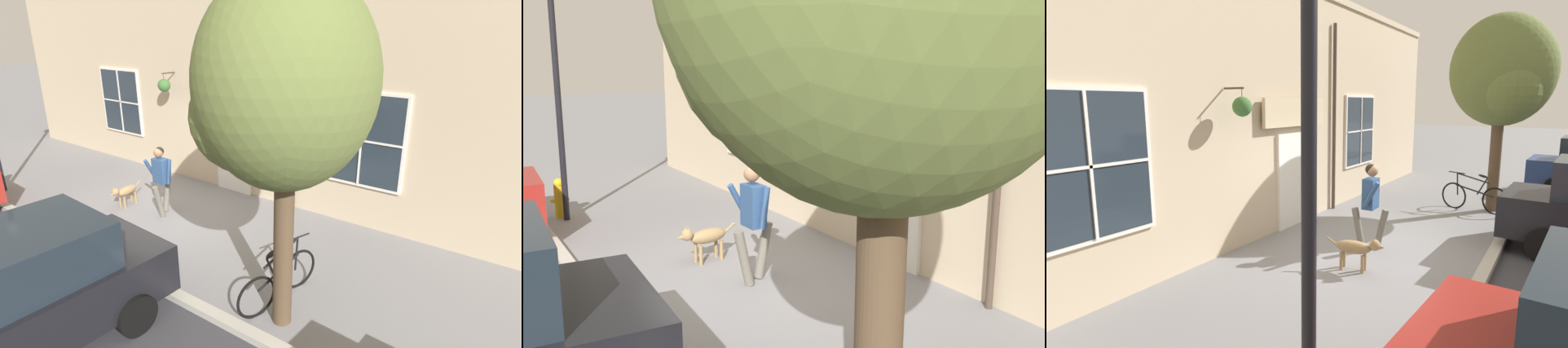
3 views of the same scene
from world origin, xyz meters
The scene contains 7 objects.
ground_plane centered at (0.00, 0.00, 0.00)m, with size 90.00×90.00×0.00m, color gray.
storefront_facade centered at (-2.34, 0.01, 2.67)m, with size 0.95×18.00×5.35m.
pedestrian_walking centered at (-0.08, 0.05, 0.98)m, with size 0.69×0.55×1.64m.
dog_on_leash centered at (0.17, -1.03, 0.39)m, with size 1.01×0.33×0.60m.
street_tree_by_curb centered at (1.48, 4.26, 3.43)m, with size 2.46×2.26×4.88m.
leaning_bicycle centered at (1.05, 4.03, 0.38)m, with size 1.71×0.40×1.01m.
street_lamp centered at (1.46, -4.54, 3.09)m, with size 0.32×0.32×4.70m.
Camera 3 is at (2.92, -6.85, 2.75)m, focal length 28.00 mm.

